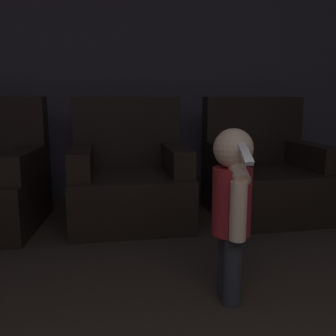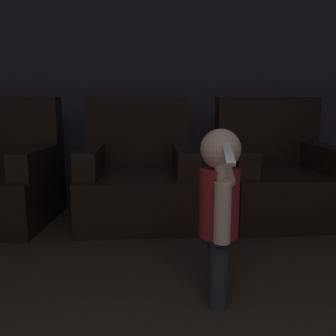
% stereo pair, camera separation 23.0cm
% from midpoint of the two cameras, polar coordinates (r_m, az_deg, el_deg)
% --- Properties ---
extents(wall_back, '(8.40, 0.05, 2.60)m').
position_cam_midpoint_polar(wall_back, '(3.78, -7.03, 15.62)').
color(wall_back, '#3D3842').
rests_on(wall_back, ground_plane).
extents(armchair_middle, '(0.89, 0.85, 0.98)m').
position_cam_midpoint_polar(armchair_middle, '(3.01, -8.05, -1.80)').
color(armchair_middle, black).
rests_on(armchair_middle, ground_plane).
extents(armchair_right, '(0.93, 0.89, 0.98)m').
position_cam_midpoint_polar(armchair_right, '(3.22, 12.49, -1.12)').
color(armchair_right, black).
rests_on(armchair_right, ground_plane).
extents(person_toddler, '(0.18, 0.33, 0.83)m').
position_cam_midpoint_polar(person_toddler, '(1.74, 6.03, -5.17)').
color(person_toddler, '#28282D').
rests_on(person_toddler, ground_plane).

